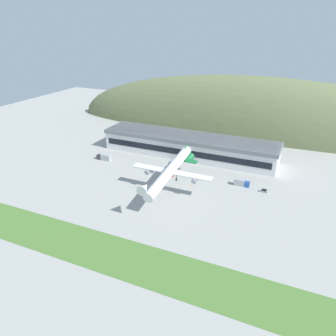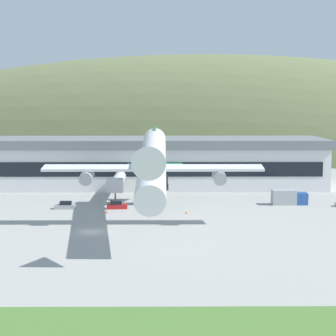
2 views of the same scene
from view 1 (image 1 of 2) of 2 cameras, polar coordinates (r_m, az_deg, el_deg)
ground_plane at (r=151.60m, az=-3.79°, el=-4.26°), size 403.33×403.33×0.00m
grass_strip_foreground at (r=120.91m, az=-13.72°, el=-13.16°), size 362.99×18.56×0.08m
hill_backdrop at (r=244.72m, az=14.71°, el=6.22°), size 288.29×52.55×77.22m
terminal_building at (r=190.20m, az=3.62°, el=4.11°), size 102.06×20.60×12.39m
jetway_0 at (r=174.93m, az=1.47°, el=1.26°), size 3.38×16.39×5.43m
cargo_airplane at (r=146.29m, az=0.43°, el=-0.52°), size 38.39×53.55×11.27m
service_car_0 at (r=166.71m, az=0.24°, el=-1.18°), size 4.22×1.96×1.63m
service_car_1 at (r=157.56m, az=16.37°, el=-3.86°), size 3.79×1.91×1.47m
service_car_2 at (r=170.73m, az=-2.99°, el=-0.59°), size 4.23×1.64×1.55m
fuel_truck at (r=189.40m, az=-11.07°, el=1.85°), size 8.55×2.62×3.34m
box_truck at (r=160.57m, az=12.65°, el=-2.54°), size 7.53×2.58×3.11m
traffic_cone_0 at (r=157.83m, az=4.07°, el=-2.94°), size 0.52×0.52×0.58m
traffic_cone_1 at (r=163.50m, az=-0.98°, el=-1.87°), size 0.52×0.52×0.58m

